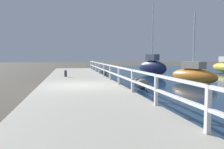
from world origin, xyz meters
TOP-DOWN VIEW (x-y plane):
  - ground_plane at (0.00, 0.00)m, footprint 120.00×120.00m
  - dock_walkway at (0.00, 0.00)m, footprint 4.52×36.00m
  - railing at (2.16, 0.00)m, footprint 0.10×32.50m
  - boulder_downstream at (3.96, 2.06)m, footprint 0.52×0.46m
  - boulder_water_edge at (3.00, 10.43)m, footprint 0.78×0.70m
  - boulder_upstream at (3.46, -0.33)m, footprint 0.76×0.69m
  - mooring_bollard at (-0.88, 5.50)m, footprint 0.20×0.20m
  - sailboat_orange at (7.54, 1.19)m, footprint 2.17×3.78m
  - sailboat_navy at (7.17, 7.56)m, footprint 2.22×3.66m

SIDE VIEW (x-z plane):
  - ground_plane at x=0.00m, z-range 0.00..0.00m
  - dock_walkway at x=0.00m, z-range 0.00..0.24m
  - boulder_downstream at x=3.96m, z-range 0.00..0.39m
  - boulder_upstream at x=3.46m, z-range 0.00..0.57m
  - boulder_water_edge at x=3.00m, z-range 0.00..0.59m
  - mooring_bollard at x=-0.88m, z-range 0.24..0.78m
  - sailboat_orange at x=7.54m, z-range -1.72..2.95m
  - sailboat_navy at x=7.17m, z-range -2.51..4.19m
  - railing at x=2.16m, z-range 0.42..1.44m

